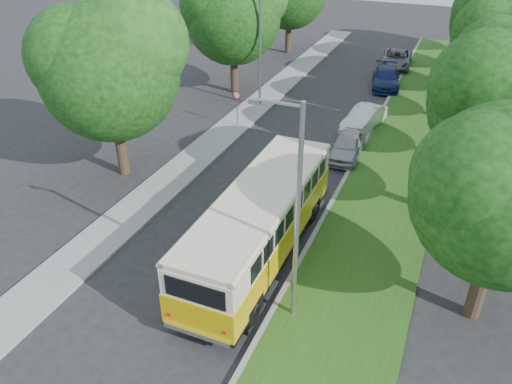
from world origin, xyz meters
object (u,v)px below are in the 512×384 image
at_px(car_blue, 386,78).
at_px(vintage_bus, 260,225).
at_px(car_white, 364,118).
at_px(car_grey, 396,59).
at_px(lamppost_near, 295,212).
at_px(car_silver, 347,146).
at_px(lamppost_far, 259,47).

bearing_deg(car_blue, vintage_bus, -102.59).
bearing_deg(car_blue, car_white, -99.32).
bearing_deg(vintage_bus, car_grey, 88.56).
relative_size(vintage_bus, car_white, 2.53).
height_order(lamppost_near, car_silver, lamppost_near).
distance_m(lamppost_far, car_silver, 10.04).
relative_size(lamppost_far, vintage_bus, 0.70).
relative_size(car_white, car_blue, 0.86).
bearing_deg(car_grey, vintage_bus, -96.31).
xyz_separation_m(lamppost_near, lamppost_far, (-8.91, 18.50, -0.25)).
relative_size(lamppost_near, car_blue, 1.63).
height_order(lamppost_far, vintage_bus, lamppost_far).
xyz_separation_m(lamppost_far, car_blue, (7.53, 7.57, -3.40)).
xyz_separation_m(car_white, car_blue, (-0.17, 8.66, 0.02)).
distance_m(car_silver, car_white, 4.36).
bearing_deg(car_silver, car_white, 87.82).
distance_m(lamppost_near, car_silver, 13.61).
bearing_deg(lamppost_near, vintage_bus, 130.52).
bearing_deg(car_white, lamppost_near, -73.55).
relative_size(vintage_bus, car_grey, 2.05).
bearing_deg(vintage_bus, car_silver, 84.36).
bearing_deg(car_blue, lamppost_near, -97.41).
xyz_separation_m(car_silver, car_grey, (-0.25, 18.56, 0.03)).
height_order(car_white, car_blue, car_blue).
xyz_separation_m(lamppost_near, car_silver, (-1.21, 13.05, -3.68)).
relative_size(lamppost_near, car_grey, 1.54).
distance_m(vintage_bus, car_white, 14.83).
relative_size(car_white, car_grey, 0.81).
relative_size(car_blue, car_grey, 0.94).
distance_m(lamppost_near, lamppost_far, 20.53).
distance_m(vintage_bus, car_silver, 10.49).
distance_m(car_white, car_blue, 8.66).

